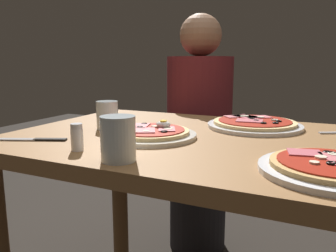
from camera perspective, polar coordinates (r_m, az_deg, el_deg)
name	(u,v)px	position (r m, az deg, el deg)	size (l,w,h in m)	color
dining_table	(191,177)	(1.04, 3.85, -8.66)	(1.06, 0.76, 0.74)	olive
pizza_foreground	(150,133)	(0.97, -2.99, -1.23)	(0.27, 0.27, 0.05)	silver
pizza_across_left	(254,124)	(1.15, 14.39, 0.34)	(0.31, 0.31, 0.03)	white
pizza_across_right	(331,167)	(0.73, 25.81, -6.33)	(0.27, 0.27, 0.03)	white
water_glass_near	(118,142)	(0.74, -8.42, -2.66)	(0.08, 0.08, 0.10)	silver
water_glass_far	(107,117)	(1.11, -10.22, 1.50)	(0.07, 0.07, 0.09)	silver
knife	(37,139)	(1.00, -21.34, -2.13)	(0.19, 0.09, 0.01)	silver
salt_shaker	(77,137)	(0.85, -15.14, -1.86)	(0.03, 0.03, 0.07)	white
diner_person	(199,142)	(1.70, 5.23, -2.68)	(0.32, 0.32, 1.18)	black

